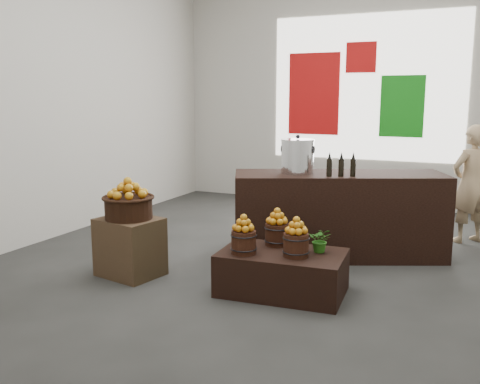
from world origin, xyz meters
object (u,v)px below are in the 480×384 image
at_px(display_table, 282,272).
at_px(wicker_basket, 129,208).
at_px(shopper, 470,184).
at_px(counter, 338,215).
at_px(crate, 130,247).
at_px(stock_pot_left, 297,157).

bearing_deg(display_table, wicker_basket, -178.49).
height_order(wicker_basket, display_table, wicker_basket).
relative_size(wicker_basket, shopper, 0.32).
xyz_separation_m(display_table, shopper, (1.55, 2.73, 0.56)).
relative_size(wicker_basket, display_table, 0.42).
bearing_deg(counter, crate, -163.03).
relative_size(counter, stock_pot_left, 6.47).
xyz_separation_m(display_table, stock_pot_left, (-0.27, 1.21, 0.97)).
distance_m(crate, wicker_basket, 0.42).
bearing_deg(counter, display_table, -121.53).
distance_m(counter, stock_pot_left, 0.84).
distance_m(wicker_basket, display_table, 1.73).
bearing_deg(stock_pot_left, shopper, 39.74).
bearing_deg(stock_pot_left, crate, -134.45).
bearing_deg(counter, wicker_basket, -163.03).
relative_size(display_table, counter, 0.49).
relative_size(wicker_basket, stock_pot_left, 1.31).
bearing_deg(counter, stock_pot_left, -180.00).
height_order(stock_pot_left, shopper, shopper).
xyz_separation_m(counter, stock_pot_left, (-0.45, -0.20, 0.68)).
bearing_deg(wicker_basket, stock_pot_left, 45.55).
height_order(display_table, shopper, shopper).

